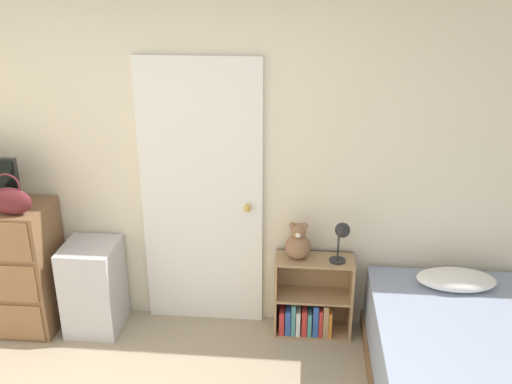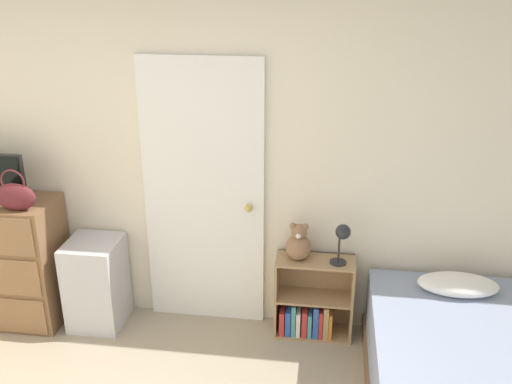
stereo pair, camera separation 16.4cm
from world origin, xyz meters
name	(u,v)px [view 1 (the left image)]	position (x,y,z in m)	size (l,w,h in m)	color
wall_back	(207,159)	(0.00, 1.97, 1.27)	(10.00, 0.06, 2.55)	beige
door_closed	(202,197)	(-0.03, 1.92, 1.00)	(0.87, 0.09, 2.00)	white
dresser	(1,267)	(-1.51, 1.70, 0.49)	(0.81, 0.46, 0.98)	brown
handbag	(10,200)	(-1.27, 1.57, 1.08)	(0.30, 0.12, 0.30)	#591E23
storage_bin	(94,287)	(-0.83, 1.72, 0.34)	(0.38, 0.40, 0.68)	silver
bookshelf	(310,305)	(0.77, 1.80, 0.23)	(0.56, 0.24, 0.61)	tan
teddy_bear	(298,243)	(0.66, 1.80, 0.73)	(0.18, 0.18, 0.28)	#8C6647
desk_lamp	(342,234)	(0.96, 1.76, 0.83)	(0.13, 0.13, 0.30)	#262628
bed	(475,380)	(1.74, 1.03, 0.26)	(1.18, 1.81, 0.63)	brown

